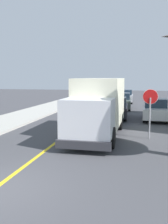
# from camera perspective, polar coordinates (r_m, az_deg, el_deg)

# --- Properties ---
(centre_line_yellow) EXTENTS (0.16, 56.00, 0.01)m
(centre_line_yellow) POSITION_cam_1_polar(r_m,az_deg,el_deg) (17.41, -1.62, -3.27)
(centre_line_yellow) COLOR gold
(centre_line_yellow) RESTS_ON ground
(box_truck) EXTENTS (2.40, 7.18, 3.20)m
(box_truck) POSITION_cam_1_polar(r_m,az_deg,el_deg) (14.68, 3.09, 1.65)
(box_truck) COLOR #F2EDCC
(box_truck) RESTS_ON ground
(parked_car_near) EXTENTS (1.98, 4.47, 1.67)m
(parked_car_near) POSITION_cam_1_polar(r_m,az_deg,el_deg) (21.29, 6.89, 0.80)
(parked_car_near) COLOR black
(parked_car_near) RESTS_ON ground
(parked_car_mid) EXTENTS (1.98, 4.47, 1.67)m
(parked_car_mid) POSITION_cam_1_polar(r_m,az_deg,el_deg) (27.33, 8.18, 2.26)
(parked_car_mid) COLOR #4C564C
(parked_car_mid) RESTS_ON ground
(parked_car_far) EXTENTS (1.95, 4.46, 1.67)m
(parked_car_far) POSITION_cam_1_polar(r_m,az_deg,el_deg) (34.14, 8.94, 3.28)
(parked_car_far) COLOR #B7B7BC
(parked_car_far) RESTS_ON ground
(parked_van_across) EXTENTS (1.91, 4.45, 1.67)m
(parked_van_across) POSITION_cam_1_polar(r_m,az_deg,el_deg) (20.86, 15.21, 0.45)
(parked_van_across) COLOR #B7B7BC
(parked_van_across) RESTS_ON ground
(stop_sign) EXTENTS (0.80, 0.10, 2.65)m
(stop_sign) POSITION_cam_1_polar(r_m,az_deg,el_deg) (14.35, 14.10, 1.66)
(stop_sign) COLOR gray
(stop_sign) RESTS_ON ground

